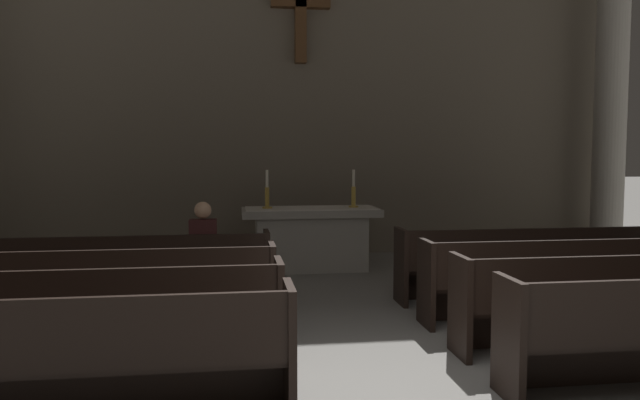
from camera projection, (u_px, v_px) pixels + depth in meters
pew_left_row_1 at (26, 361)px, 4.17m from camera, size 3.67×0.50×0.95m
pew_left_row_2 at (66, 321)px, 5.17m from camera, size 3.67×0.50×0.95m
pew_left_row_3 at (93, 294)px, 6.17m from camera, size 3.67×0.50×0.95m
pew_left_row_4 at (112, 274)px, 7.16m from camera, size 3.67×0.50×0.95m
pew_right_row_2 at (640, 300)px, 5.91m from camera, size 3.67×0.50×0.95m
pew_right_row_3 at (581, 279)px, 6.91m from camera, size 3.67×0.50×0.95m
pew_right_row_4 at (537, 263)px, 7.90m from camera, size 3.67×0.50×0.95m
column_right_fourth at (612, 75)px, 11.25m from camera, size 0.86×0.86×6.81m
altar at (311, 237)px, 9.90m from camera, size 2.20×0.90×1.01m
candlestick_left at (267, 196)px, 9.75m from camera, size 0.16×0.16×0.61m
candlestick_right at (354, 195)px, 9.94m from camera, size 0.16×0.16×0.61m
apse_with_cross at (299, 41)px, 11.28m from camera, size 12.26×0.45×7.89m
lone_worshipper at (204, 253)px, 7.33m from camera, size 0.32×0.43×1.32m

